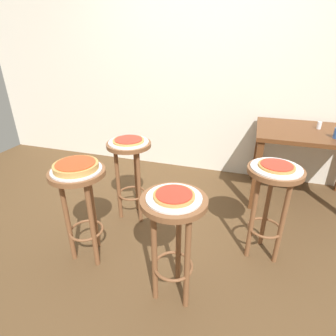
# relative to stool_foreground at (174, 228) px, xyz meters

# --- Properties ---
(ground_plane) EXTENTS (6.00, 6.00, 0.00)m
(ground_plane) POSITION_rel_stool_foreground_xyz_m (-0.22, 0.39, -0.55)
(ground_plane) COLOR brown
(back_wall) EXTENTS (6.00, 0.10, 3.00)m
(back_wall) POSITION_rel_stool_foreground_xyz_m (-0.22, 2.04, 0.95)
(back_wall) COLOR silver
(back_wall) RESTS_ON ground_plane
(stool_foreground) EXTENTS (0.38, 0.38, 0.75)m
(stool_foreground) POSITION_rel_stool_foreground_xyz_m (0.00, 0.00, 0.00)
(stool_foreground) COLOR brown
(stool_foreground) RESTS_ON ground_plane
(serving_plate_foreground) EXTENTS (0.32, 0.32, 0.01)m
(serving_plate_foreground) POSITION_rel_stool_foreground_xyz_m (0.00, 0.00, 0.21)
(serving_plate_foreground) COLOR silver
(serving_plate_foreground) RESTS_ON stool_foreground
(pizza_foreground) EXTENTS (0.23, 0.23, 0.02)m
(pizza_foreground) POSITION_rel_stool_foreground_xyz_m (-0.00, 0.00, 0.22)
(pizza_foreground) COLOR #B78442
(pizza_foreground) RESTS_ON serving_plate_foreground
(stool_middle) EXTENTS (0.38, 0.38, 0.75)m
(stool_middle) POSITION_rel_stool_foreground_xyz_m (-0.73, 0.14, 0.00)
(stool_middle) COLOR brown
(stool_middle) RESTS_ON ground_plane
(serving_plate_middle) EXTENTS (0.34, 0.34, 0.01)m
(serving_plate_middle) POSITION_rel_stool_foreground_xyz_m (-0.73, 0.14, 0.21)
(serving_plate_middle) COLOR silver
(serving_plate_middle) RESTS_ON stool_middle
(pizza_middle) EXTENTS (0.30, 0.30, 0.05)m
(pizza_middle) POSITION_rel_stool_foreground_xyz_m (-0.73, 0.14, 0.23)
(pizza_middle) COLOR tan
(pizza_middle) RESTS_ON serving_plate_middle
(stool_leftside) EXTENTS (0.38, 0.38, 0.75)m
(stool_leftside) POSITION_rel_stool_foreground_xyz_m (0.56, 0.58, 0.00)
(stool_leftside) COLOR brown
(stool_leftside) RESTS_ON ground_plane
(serving_plate_leftside) EXTENTS (0.34, 0.34, 0.01)m
(serving_plate_leftside) POSITION_rel_stool_foreground_xyz_m (0.56, 0.58, 0.21)
(serving_plate_leftside) COLOR silver
(serving_plate_leftside) RESTS_ON stool_leftside
(pizza_leftside) EXTENTS (0.24, 0.24, 0.02)m
(pizza_leftside) POSITION_rel_stool_foreground_xyz_m (0.56, 0.58, 0.22)
(pizza_leftside) COLOR #B78442
(pizza_leftside) RESTS_ON serving_plate_leftside
(stool_rear) EXTENTS (0.38, 0.38, 0.75)m
(stool_rear) POSITION_rel_stool_foreground_xyz_m (-0.63, 0.74, 0.00)
(stool_rear) COLOR brown
(stool_rear) RESTS_ON ground_plane
(serving_plate_rear) EXTENTS (0.34, 0.34, 0.01)m
(serving_plate_rear) POSITION_rel_stool_foreground_xyz_m (-0.63, 0.74, 0.21)
(serving_plate_rear) COLOR white
(serving_plate_rear) RESTS_ON stool_rear
(pizza_rear) EXTENTS (0.27, 0.27, 0.02)m
(pizza_rear) POSITION_rel_stool_foreground_xyz_m (-0.63, 0.74, 0.22)
(pizza_rear) COLOR tan
(pizza_rear) RESTS_ON serving_plate_rear
(dining_table) EXTENTS (1.02, 0.76, 0.76)m
(dining_table) POSITION_rel_stool_foreground_xyz_m (0.93, 1.56, 0.09)
(dining_table) COLOR #5B3319
(dining_table) RESTS_ON ground_plane
(condiment_shaker) EXTENTS (0.04, 0.04, 0.07)m
(condiment_shaker) POSITION_rel_stool_foreground_xyz_m (0.99, 1.64, 0.25)
(condiment_shaker) COLOR white
(condiment_shaker) RESTS_ON dining_table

